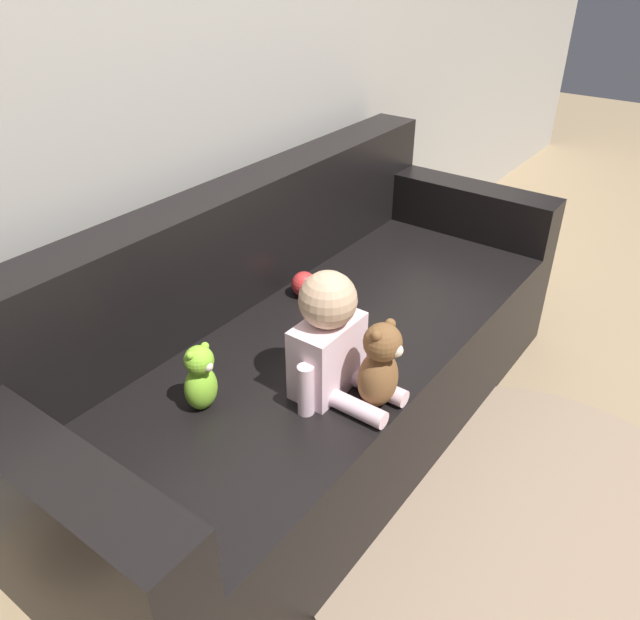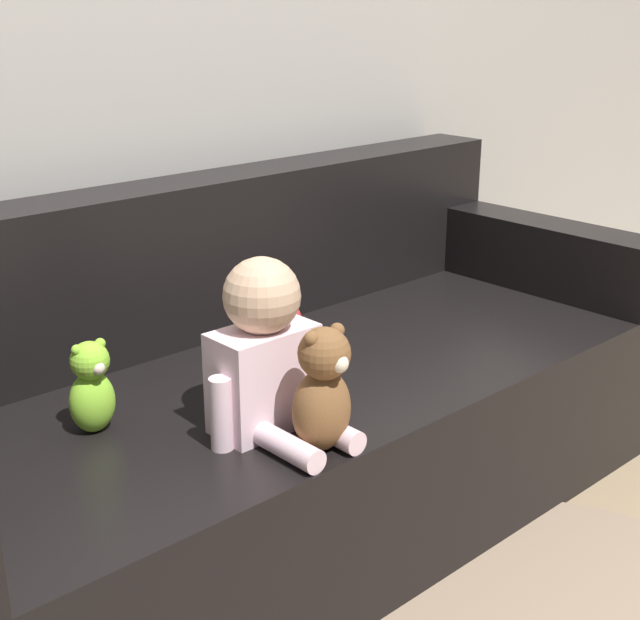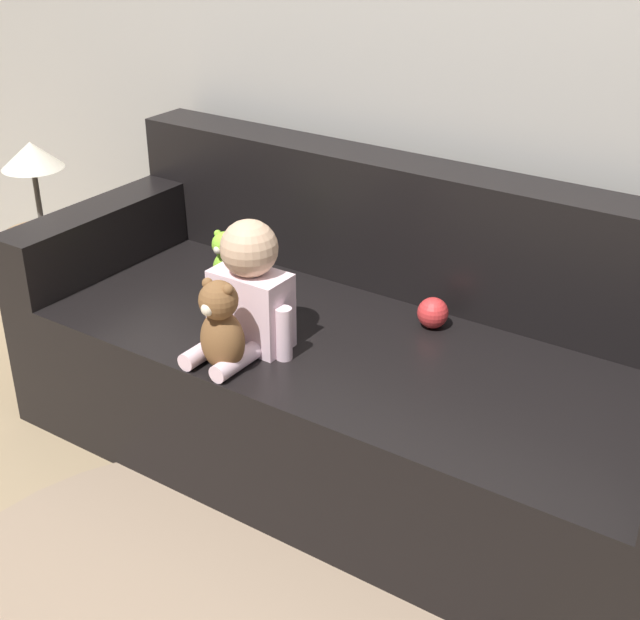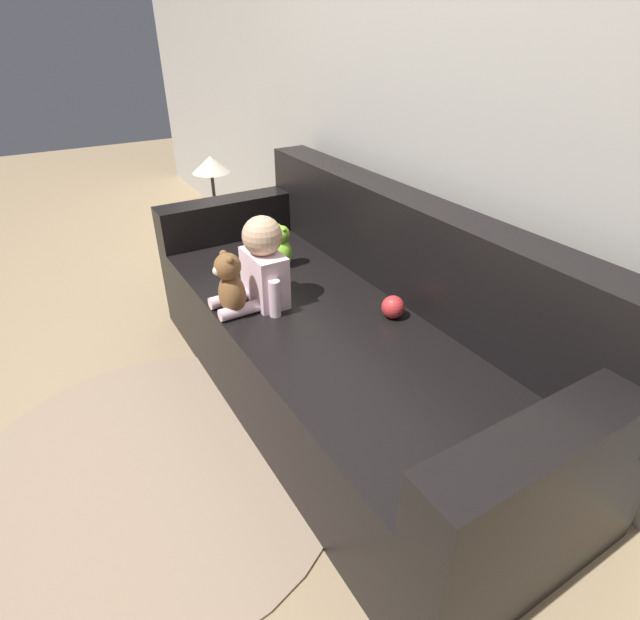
# 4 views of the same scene
# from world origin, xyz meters

# --- Properties ---
(ground_plane) EXTENTS (12.00, 12.00, 0.00)m
(ground_plane) POSITION_xyz_m (0.00, 0.00, 0.00)
(ground_plane) COLOR #9E8460
(wall_back) EXTENTS (8.00, 0.05, 2.60)m
(wall_back) POSITION_xyz_m (0.00, 0.53, 1.30)
(wall_back) COLOR #ADA89E
(wall_back) RESTS_ON ground_plane
(couch) EXTENTS (2.15, 0.88, 0.87)m
(couch) POSITION_xyz_m (0.00, 0.05, 0.31)
(couch) COLOR black
(couch) RESTS_ON ground_plane
(person_baby) EXTENTS (0.30, 0.31, 0.37)m
(person_baby) POSITION_xyz_m (-0.24, -0.22, 0.61)
(person_baby) COLOR silver
(person_baby) RESTS_ON couch
(teddy_bear_brown) EXTENTS (0.13, 0.12, 0.27)m
(teddy_bear_brown) POSITION_xyz_m (-0.22, -0.37, 0.58)
(teddy_bear_brown) COLOR brown
(teddy_bear_brown) RESTS_ON couch
(plush_toy_side) EXTENTS (0.10, 0.09, 0.20)m
(plush_toy_side) POSITION_xyz_m (-0.52, 0.01, 0.55)
(plush_toy_side) COLOR #8CD133
(plush_toy_side) RESTS_ON couch
(toy_ball) EXTENTS (0.09, 0.09, 0.09)m
(toy_ball) POSITION_xyz_m (0.13, 0.17, 0.49)
(toy_ball) COLOR red
(toy_ball) RESTS_ON couch
(floor_rug) EXTENTS (1.44, 1.44, 0.01)m
(floor_rug) POSITION_xyz_m (-0.01, -0.81, 0.01)
(floor_rug) COLOR gray
(floor_rug) RESTS_ON ground_plane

